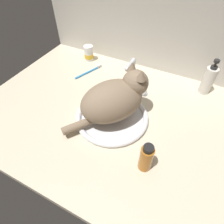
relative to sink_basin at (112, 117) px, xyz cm
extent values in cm
cube|color=beige|center=(-0.91, 2.80, -2.49)|extent=(122.09, 83.95, 3.00)
cube|color=beige|center=(-0.91, 45.98, 16.79)|extent=(122.09, 2.40, 41.56)
torus|color=white|center=(0.00, 0.00, 0.14)|extent=(31.54, 31.54, 2.26)
cylinder|color=white|center=(0.00, 0.00, -0.69)|extent=(28.14, 28.14, 0.60)
cylinder|color=silver|center=(0.00, 21.05, 0.26)|extent=(4.00, 4.00, 2.49)
cylinder|color=silver|center=(0.00, 21.05, 8.87)|extent=(2.00, 2.00, 14.73)
sphere|color=silver|center=(0.00, 21.05, 16.23)|extent=(2.20, 2.20, 2.20)
cylinder|color=silver|center=(0.00, 17.35, 16.23)|extent=(2.00, 7.40, 2.00)
sphere|color=silver|center=(0.00, 13.65, 16.23)|extent=(2.10, 2.10, 2.10)
cylinder|color=silver|center=(-7.02, 21.05, -0.19)|extent=(3.20, 3.20, 1.60)
cone|color=silver|center=(-7.02, 21.05, 2.76)|extent=(2.88, 2.88, 4.29)
cylinder|color=silver|center=(7.02, 21.05, -0.19)|extent=(3.20, 3.20, 1.60)
cone|color=silver|center=(7.02, 21.05, 2.76)|extent=(2.88, 2.88, 4.29)
ellipsoid|color=#8C755B|center=(0.00, 0.00, 9.35)|extent=(29.55, 31.62, 16.15)
sphere|color=#8C755B|center=(6.00, 8.58, 14.61)|extent=(10.60, 10.60, 10.60)
cone|color=#8C755B|center=(3.40, 10.40, 20.31)|extent=(4.03, 4.03, 3.98)
cone|color=#8C755B|center=(8.61, 6.76, 20.31)|extent=(4.03, 4.03, 3.98)
ellipsoid|color=silver|center=(8.28, 11.84, 13.55)|extent=(5.47, 5.16, 3.39)
ellipsoid|color=silver|center=(5.25, 7.51, 8.54)|extent=(12.20, 11.60, 8.88)
cylinder|color=#8C755B|center=(-8.88, -12.69, 2.88)|extent=(9.87, 12.19, 3.20)
cylinder|color=#B2661E|center=(20.40, -15.23, 4.33)|extent=(4.52, 4.52, 10.64)
cylinder|color=black|center=(20.40, -15.23, 10.55)|extent=(3.39, 3.39, 1.80)
cylinder|color=white|center=(-33.85, 36.35, 2.50)|extent=(5.16, 5.16, 6.97)
cylinder|color=gold|center=(-33.85, 36.35, 1.94)|extent=(5.32, 5.32, 2.79)
cylinder|color=white|center=(-33.85, 36.35, 6.96)|extent=(5.42, 5.42, 1.95)
cylinder|color=silver|center=(32.80, 36.65, 5.79)|extent=(5.38, 5.38, 13.56)
cylinder|color=black|center=(32.80, 36.65, 13.17)|extent=(2.96, 2.96, 1.20)
cylinder|color=black|center=(32.80, 36.65, 14.79)|extent=(1.08, 1.08, 2.03)
cylinder|color=black|center=(32.80, 36.65, 16.40)|extent=(2.42, 2.42, 1.20)
cylinder|color=#338CD1|center=(-27.67, 23.46, -0.49)|extent=(6.48, 14.74, 1.00)
cube|color=white|center=(-24.42, 31.86, 0.11)|extent=(2.06, 2.86, 1.20)
camera|label=1|loc=(24.76, -49.08, 61.12)|focal=30.39mm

